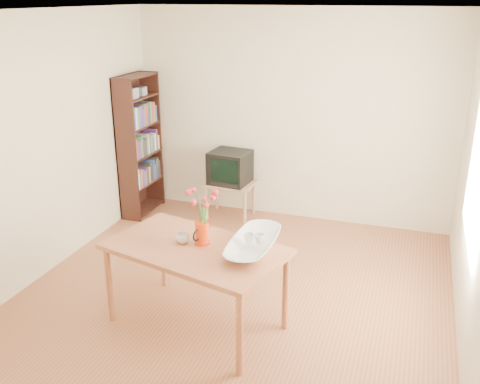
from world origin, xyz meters
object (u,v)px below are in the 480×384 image
(mug, at_px, (183,238))
(television, at_px, (230,166))
(table, at_px, (195,255))
(bowl, at_px, (254,220))
(pitcher, at_px, (202,234))

(mug, bearing_deg, television, -79.73)
(table, bearing_deg, television, 117.04)
(bowl, xyz_separation_m, television, (-1.02, 2.28, -0.33))
(table, xyz_separation_m, pitcher, (0.03, 0.08, 0.17))
(pitcher, bearing_deg, bowl, 19.82)
(table, bearing_deg, bowl, 29.95)
(table, xyz_separation_m, mug, (-0.13, 0.04, 0.12))
(table, bearing_deg, pitcher, 82.83)
(mug, height_order, television, television)
(mug, xyz_separation_m, television, (-0.42, 2.36, -0.12))
(pitcher, relative_size, television, 0.41)
(mug, distance_m, television, 2.41)
(mug, relative_size, bowl, 0.21)
(table, height_order, pitcher, pitcher)
(bowl, bearing_deg, table, -164.20)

